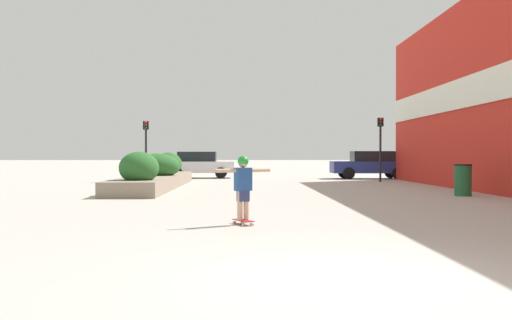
{
  "coord_description": "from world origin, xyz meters",
  "views": [
    {
      "loc": [
        -1.19,
        -6.28,
        1.38
      ],
      "look_at": [
        -0.78,
        15.33,
        1.19
      ],
      "focal_mm": 40.0,
      "sensor_mm": 36.0,
      "label": 1
    }
  ],
  "objects_px": {
    "traffic_light_right": "(380,138)",
    "skateboard": "(243,221)",
    "skateboarder": "(243,181)",
    "car_leftmost": "(199,164)",
    "car_center_right": "(371,164)",
    "trash_bin": "(463,180)",
    "traffic_light_left": "(146,140)"
  },
  "relations": [
    {
      "from": "skateboard",
      "to": "skateboarder",
      "type": "relative_size",
      "value": 0.5
    },
    {
      "from": "traffic_light_left",
      "to": "traffic_light_right",
      "type": "distance_m",
      "value": 12.19
    },
    {
      "from": "trash_bin",
      "to": "car_center_right",
      "type": "xyz_separation_m",
      "value": [
        -0.01,
        14.02,
        0.3
      ]
    },
    {
      "from": "skateboard",
      "to": "traffic_light_right",
      "type": "xyz_separation_m",
      "value": [
        6.99,
        17.79,
        2.2
      ]
    },
    {
      "from": "skateboarder",
      "to": "car_leftmost",
      "type": "relative_size",
      "value": 0.31
    },
    {
      "from": "traffic_light_right",
      "to": "skateboard",
      "type": "bearing_deg",
      "value": -111.45
    },
    {
      "from": "car_leftmost",
      "to": "car_center_right",
      "type": "relative_size",
      "value": 0.91
    },
    {
      "from": "traffic_light_left",
      "to": "traffic_light_right",
      "type": "bearing_deg",
      "value": -4.21
    },
    {
      "from": "car_center_right",
      "to": "traffic_light_left",
      "type": "distance_m",
      "value": 13.02
    },
    {
      "from": "trash_bin",
      "to": "car_center_right",
      "type": "distance_m",
      "value": 14.02
    },
    {
      "from": "car_center_right",
      "to": "traffic_light_right",
      "type": "relative_size",
      "value": 1.37
    },
    {
      "from": "car_center_right",
      "to": "car_leftmost",
      "type": "bearing_deg",
      "value": 83.13
    },
    {
      "from": "skateboard",
      "to": "car_leftmost",
      "type": "xyz_separation_m",
      "value": [
        -2.71,
        23.04,
        0.76
      ]
    },
    {
      "from": "car_center_right",
      "to": "traffic_light_right",
      "type": "xyz_separation_m",
      "value": [
        -0.41,
        -4.03,
        1.42
      ]
    },
    {
      "from": "traffic_light_left",
      "to": "car_center_right",
      "type": "bearing_deg",
      "value": 14.01
    },
    {
      "from": "skateboarder",
      "to": "car_center_right",
      "type": "distance_m",
      "value": 23.04
    },
    {
      "from": "trash_bin",
      "to": "car_center_right",
      "type": "bearing_deg",
      "value": 90.03
    },
    {
      "from": "skateboarder",
      "to": "traffic_light_right",
      "type": "bearing_deg",
      "value": 42.1
    },
    {
      "from": "car_center_right",
      "to": "traffic_light_right",
      "type": "bearing_deg",
      "value": 174.21
    },
    {
      "from": "trash_bin",
      "to": "skateboard",
      "type": "bearing_deg",
      "value": -133.5
    },
    {
      "from": "skateboarder",
      "to": "trash_bin",
      "type": "bearing_deg",
      "value": 20.04
    },
    {
      "from": "traffic_light_left",
      "to": "traffic_light_right",
      "type": "xyz_separation_m",
      "value": [
        12.16,
        -0.89,
        0.08
      ]
    },
    {
      "from": "car_center_right",
      "to": "traffic_light_left",
      "type": "bearing_deg",
      "value": 104.01
    },
    {
      "from": "traffic_light_left",
      "to": "trash_bin",
      "type": "bearing_deg",
      "value": -40.88
    },
    {
      "from": "skateboard",
      "to": "trash_bin",
      "type": "height_order",
      "value": "trash_bin"
    },
    {
      "from": "skateboard",
      "to": "skateboarder",
      "type": "distance_m",
      "value": 0.8
    },
    {
      "from": "trash_bin",
      "to": "car_leftmost",
      "type": "bearing_deg",
      "value": 123.58
    },
    {
      "from": "skateboard",
      "to": "car_center_right",
      "type": "bearing_deg",
      "value": 44.82
    },
    {
      "from": "trash_bin",
      "to": "car_center_right",
      "type": "height_order",
      "value": "car_center_right"
    },
    {
      "from": "skateboarder",
      "to": "car_leftmost",
      "type": "distance_m",
      "value": 23.2
    },
    {
      "from": "skateboarder",
      "to": "car_center_right",
      "type": "xyz_separation_m",
      "value": [
        7.4,
        21.82,
        -0.03
      ]
    },
    {
      "from": "trash_bin",
      "to": "car_leftmost",
      "type": "xyz_separation_m",
      "value": [
        -10.12,
        15.24,
        0.28
      ]
    }
  ]
}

